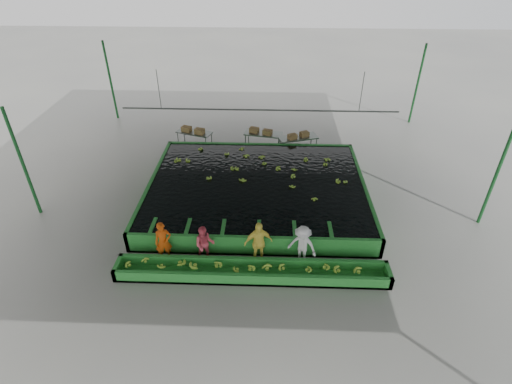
{
  "coord_description": "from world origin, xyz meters",
  "views": [
    {
      "loc": [
        0.55,
        -14.09,
        10.71
      ],
      "look_at": [
        0.0,
        0.5,
        1.0
      ],
      "focal_mm": 28.0,
      "sensor_mm": 36.0,
      "label": 1
    }
  ],
  "objects_px": {
    "sorting_trough": "(252,271)",
    "box_stack_mid": "(261,133)",
    "worker_c": "(258,243)",
    "packing_table_mid": "(263,141)",
    "worker_b": "(205,244)",
    "box_stack_left": "(193,132)",
    "flotation_tank": "(257,190)",
    "packing_table_right": "(298,145)",
    "worker_a": "(163,242)",
    "packing_table_left": "(195,139)",
    "worker_d": "(302,245)",
    "box_stack_right": "(298,137)"
  },
  "relations": [
    {
      "from": "worker_d",
      "to": "packing_table_right",
      "type": "height_order",
      "value": "worker_d"
    },
    {
      "from": "packing_table_mid",
      "to": "packing_table_right",
      "type": "relative_size",
      "value": 0.99
    },
    {
      "from": "worker_a",
      "to": "worker_d",
      "type": "bearing_deg",
      "value": -19.04
    },
    {
      "from": "packing_table_left",
      "to": "worker_c",
      "type": "bearing_deg",
      "value": -67.22
    },
    {
      "from": "worker_b",
      "to": "packing_table_mid",
      "type": "distance_m",
      "value": 9.63
    },
    {
      "from": "worker_c",
      "to": "packing_table_right",
      "type": "xyz_separation_m",
      "value": [
        1.93,
        8.96,
        -0.43
      ]
    },
    {
      "from": "flotation_tank",
      "to": "packing_table_mid",
      "type": "bearing_deg",
      "value": 87.97
    },
    {
      "from": "sorting_trough",
      "to": "worker_a",
      "type": "distance_m",
      "value": 3.51
    },
    {
      "from": "box_stack_mid",
      "to": "flotation_tank",
      "type": "bearing_deg",
      "value": -90.48
    },
    {
      "from": "packing_table_left",
      "to": "packing_table_mid",
      "type": "bearing_deg",
      "value": -1.65
    },
    {
      "from": "packing_table_right",
      "to": "box_stack_mid",
      "type": "height_order",
      "value": "box_stack_mid"
    },
    {
      "from": "worker_a",
      "to": "worker_d",
      "type": "relative_size",
      "value": 1.0
    },
    {
      "from": "flotation_tank",
      "to": "packing_table_right",
      "type": "relative_size",
      "value": 4.64
    },
    {
      "from": "box_stack_left",
      "to": "box_stack_mid",
      "type": "bearing_deg",
      "value": -1.38
    },
    {
      "from": "packing_table_right",
      "to": "flotation_tank",
      "type": "bearing_deg",
      "value": -114.59
    },
    {
      "from": "sorting_trough",
      "to": "worker_d",
      "type": "bearing_deg",
      "value": 23.45
    },
    {
      "from": "sorting_trough",
      "to": "box_stack_right",
      "type": "height_order",
      "value": "box_stack_right"
    },
    {
      "from": "sorting_trough",
      "to": "worker_d",
      "type": "xyz_separation_m",
      "value": [
        1.84,
        0.8,
        0.6
      ]
    },
    {
      "from": "worker_c",
      "to": "packing_table_right",
      "type": "height_order",
      "value": "worker_c"
    },
    {
      "from": "sorting_trough",
      "to": "box_stack_left",
      "type": "height_order",
      "value": "box_stack_left"
    },
    {
      "from": "worker_c",
      "to": "packing_table_mid",
      "type": "bearing_deg",
      "value": 74.09
    },
    {
      "from": "worker_d",
      "to": "worker_b",
      "type": "bearing_deg",
      "value": -157.35
    },
    {
      "from": "worker_b",
      "to": "worker_c",
      "type": "relative_size",
      "value": 0.85
    },
    {
      "from": "worker_b",
      "to": "flotation_tank",
      "type": "bearing_deg",
      "value": 59.66
    },
    {
      "from": "sorting_trough",
      "to": "box_stack_mid",
      "type": "relative_size",
      "value": 7.67
    },
    {
      "from": "worker_a",
      "to": "box_stack_right",
      "type": "relative_size",
      "value": 1.38
    },
    {
      "from": "sorting_trough",
      "to": "flotation_tank",
      "type": "bearing_deg",
      "value": 90.0
    },
    {
      "from": "box_stack_left",
      "to": "box_stack_right",
      "type": "xyz_separation_m",
      "value": [
        5.97,
        -0.57,
        0.06
      ]
    },
    {
      "from": "worker_c",
      "to": "worker_d",
      "type": "bearing_deg",
      "value": -16.07
    },
    {
      "from": "worker_a",
      "to": "box_stack_right",
      "type": "distance_m",
      "value": 10.44
    },
    {
      "from": "worker_c",
      "to": "flotation_tank",
      "type": "bearing_deg",
      "value": 76.71
    },
    {
      "from": "packing_table_right",
      "to": "box_stack_right",
      "type": "bearing_deg",
      "value": -87.52
    },
    {
      "from": "box_stack_mid",
      "to": "worker_a",
      "type": "bearing_deg",
      "value": -110.0
    },
    {
      "from": "worker_b",
      "to": "box_stack_right",
      "type": "relative_size",
      "value": 1.27
    },
    {
      "from": "packing_table_left",
      "to": "packing_table_right",
      "type": "height_order",
      "value": "packing_table_right"
    },
    {
      "from": "worker_b",
      "to": "box_stack_left",
      "type": "height_order",
      "value": "worker_b"
    },
    {
      "from": "flotation_tank",
      "to": "box_stack_mid",
      "type": "bearing_deg",
      "value": 89.52
    },
    {
      "from": "flotation_tank",
      "to": "packing_table_right",
      "type": "bearing_deg",
      "value": 65.41
    },
    {
      "from": "box_stack_mid",
      "to": "sorting_trough",
      "type": "bearing_deg",
      "value": -90.24
    },
    {
      "from": "flotation_tank",
      "to": "worker_a",
      "type": "distance_m",
      "value": 5.47
    },
    {
      "from": "worker_a",
      "to": "box_stack_mid",
      "type": "height_order",
      "value": "worker_a"
    },
    {
      "from": "worker_a",
      "to": "packing_table_left",
      "type": "xyz_separation_m",
      "value": [
        -0.43,
        9.54,
        -0.4
      ]
    },
    {
      "from": "packing_table_left",
      "to": "packing_table_mid",
      "type": "relative_size",
      "value": 0.95
    },
    {
      "from": "sorting_trough",
      "to": "box_stack_left",
      "type": "distance_m",
      "value": 10.96
    },
    {
      "from": "sorting_trough",
      "to": "packing_table_mid",
      "type": "distance_m",
      "value": 10.22
    },
    {
      "from": "worker_b",
      "to": "packing_table_mid",
      "type": "height_order",
      "value": "worker_b"
    },
    {
      "from": "worker_b",
      "to": "packing_table_mid",
      "type": "bearing_deg",
      "value": 70.53
    },
    {
      "from": "worker_c",
      "to": "sorting_trough",
      "type": "bearing_deg",
      "value": -120.69
    },
    {
      "from": "worker_a",
      "to": "packing_table_right",
      "type": "relative_size",
      "value": 0.79
    },
    {
      "from": "sorting_trough",
      "to": "worker_a",
      "type": "bearing_deg",
      "value": 166.61
    }
  ]
}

